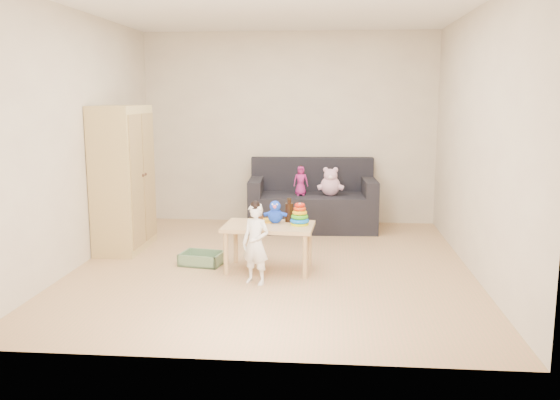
# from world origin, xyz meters

# --- Properties ---
(room) EXTENTS (4.50, 4.50, 4.50)m
(room) POSITION_xyz_m (0.00, 0.00, 1.30)
(room) COLOR tan
(room) RESTS_ON ground
(wardrobe) EXTENTS (0.45, 0.91, 1.63)m
(wardrobe) POSITION_xyz_m (-1.76, 0.55, 0.82)
(wardrobe) COLOR tan
(wardrobe) RESTS_ON ground
(sofa) EXTENTS (1.69, 0.91, 0.46)m
(sofa) POSITION_xyz_m (0.34, 1.77, 0.23)
(sofa) COLOR black
(sofa) RESTS_ON ground
(play_table) EXTENTS (0.92, 0.61, 0.47)m
(play_table) POSITION_xyz_m (-0.03, -0.16, 0.23)
(play_table) COLOR tan
(play_table) RESTS_ON ground
(storage_bin) EXTENTS (0.47, 0.38, 0.13)m
(storage_bin) POSITION_xyz_m (-0.75, -0.02, 0.06)
(storage_bin) COLOR #61835F
(storage_bin) RESTS_ON ground
(toddler) EXTENTS (0.33, 0.28, 0.75)m
(toddler) POSITION_xyz_m (-0.10, -0.60, 0.37)
(toddler) COLOR white
(toddler) RESTS_ON ground
(pink_bear) EXTENTS (0.30, 0.27, 0.31)m
(pink_bear) POSITION_xyz_m (0.58, 1.71, 0.62)
(pink_bear) COLOR #E5A9C5
(pink_bear) RESTS_ON sofa
(doll) EXTENTS (0.21, 0.16, 0.37)m
(doll) POSITION_xyz_m (0.19, 1.68, 0.65)
(doll) COLOR #B52178
(doll) RESTS_ON sofa
(ring_stacker) EXTENTS (0.19, 0.19, 0.22)m
(ring_stacker) POSITION_xyz_m (0.28, -0.13, 0.56)
(ring_stacker) COLOR #D5E60C
(ring_stacker) RESTS_ON play_table
(brown_bottle) EXTENTS (0.09, 0.09, 0.25)m
(brown_bottle) POSITION_xyz_m (0.17, 0.01, 0.57)
(brown_bottle) COLOR black
(brown_bottle) RESTS_ON play_table
(blue_plush) EXTENTS (0.22, 0.19, 0.23)m
(blue_plush) POSITION_xyz_m (0.03, -0.06, 0.59)
(blue_plush) COLOR blue
(blue_plush) RESTS_ON play_table
(wooden_figure) EXTENTS (0.05, 0.04, 0.12)m
(wooden_figure) POSITION_xyz_m (-0.11, -0.14, 0.53)
(wooden_figure) COLOR brown
(wooden_figure) RESTS_ON play_table
(yellow_book) EXTENTS (0.25, 0.25, 0.02)m
(yellow_book) POSITION_xyz_m (-0.14, -0.01, 0.48)
(yellow_book) COLOR orange
(yellow_book) RESTS_ON play_table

